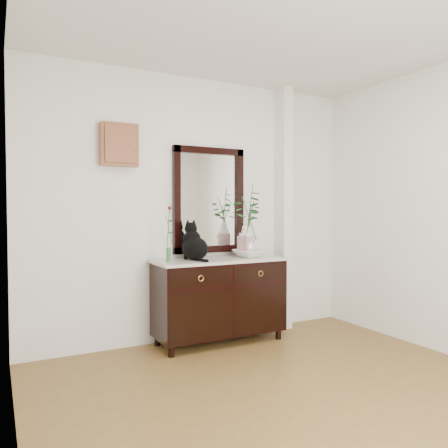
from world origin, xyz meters
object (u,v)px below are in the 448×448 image
lotus_bowl (249,253)px  ginger_jar (246,240)px  cat (195,241)px  sideboard (219,296)px

lotus_bowl → ginger_jar: ginger_jar is taller
cat → sideboard: bearing=-7.8°
sideboard → ginger_jar: size_ratio=3.81×
sideboard → cat: (-0.27, -0.01, 0.56)m
ginger_jar → cat: bearing=-179.6°
cat → ginger_jar: 0.58m
sideboard → cat: bearing=-178.6°
lotus_bowl → ginger_jar: 0.14m
cat → ginger_jar: bearing=-8.8°
sideboard → ginger_jar: (0.31, -0.00, 0.55)m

